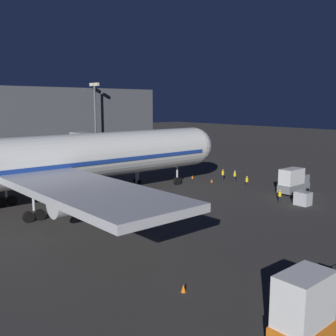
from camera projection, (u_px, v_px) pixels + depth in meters
The scene contains 14 objects.
ground_plane at pixel (97, 199), 52.05m from camera, with size 320.00×320.00×0.00m, color #383533.
airliner_at_gate at pixel (24, 164), 45.03m from camera, with size 49.79×61.08×18.71m.
jet_bridge at pixel (112, 144), 66.79m from camera, with size 22.47×3.40×7.33m.
apron_floodlight_mast at pixel (95, 118), 79.33m from camera, with size 2.90×0.50×16.53m.
catering_truck at pixel (307, 310), 20.20m from camera, with size 2.36×4.48×4.13m.
ops_van at pixel (293, 181), 55.00m from camera, with size 2.36×5.22×3.60m.
baggage_container_near_belt at pixel (303, 198), 48.98m from camera, with size 1.78×1.50×1.67m, color #B7BABF.
ground_crew_near_nose_gear at pixel (223, 174), 64.41m from camera, with size 0.40×0.40×1.90m.
ground_crew_by_belt_loader at pixel (247, 181), 58.91m from camera, with size 0.40×0.40×1.80m.
ground_crew_marshaller_fwd at pixel (235, 176), 63.35m from camera, with size 0.40×0.40×1.84m.
ground_crew_under_port_wing at pixel (280, 195), 50.13m from camera, with size 0.40×0.40×1.71m.
traffic_cone_nose_port at pixel (212, 181), 63.21m from camera, with size 0.36×0.36×0.55m, color orange.
traffic_cone_nose_starboard at pixel (192, 177), 66.48m from camera, with size 0.36×0.36×0.55m, color orange.
traffic_cone_wingtip_svc_side at pixel (183, 288), 26.39m from camera, with size 0.36×0.36×0.55m, color orange.
Camera 1 is at (-44.37, 26.27, 12.47)m, focal length 42.23 mm.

